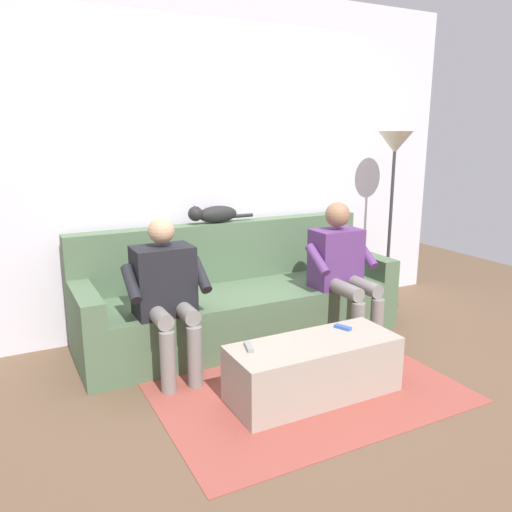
{
  "coord_description": "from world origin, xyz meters",
  "views": [
    {
      "loc": [
        1.66,
        3.41,
        1.62
      ],
      "look_at": [
        0.0,
        0.18,
        0.74
      ],
      "focal_mm": 35.75,
      "sensor_mm": 36.0,
      "label": 1
    }
  ],
  "objects_px": {
    "person_right_seated": "(166,289)",
    "remote_blue": "(343,327)",
    "floor_lamp": "(394,157)",
    "cat_on_backrest": "(213,214)",
    "person_left_seated": "(342,265)",
    "coffee_table": "(314,369)",
    "couch": "(238,301)",
    "remote_gray": "(249,347)"
  },
  "relations": [
    {
      "from": "coffee_table",
      "to": "person_left_seated",
      "type": "relative_size",
      "value": 0.99
    },
    {
      "from": "remote_gray",
      "to": "remote_blue",
      "type": "relative_size",
      "value": 1.18
    },
    {
      "from": "person_left_seated",
      "to": "remote_blue",
      "type": "height_order",
      "value": "person_left_seated"
    },
    {
      "from": "person_left_seated",
      "to": "cat_on_backrest",
      "type": "distance_m",
      "value": 1.11
    },
    {
      "from": "couch",
      "to": "remote_blue",
      "type": "height_order",
      "value": "couch"
    },
    {
      "from": "floor_lamp",
      "to": "cat_on_backrest",
      "type": "bearing_deg",
      "value": -6.54
    },
    {
      "from": "person_right_seated",
      "to": "remote_gray",
      "type": "xyz_separation_m",
      "value": [
        -0.3,
        0.63,
        -0.23
      ]
    },
    {
      "from": "cat_on_backrest",
      "to": "person_left_seated",
      "type": "bearing_deg",
      "value": 139.79
    },
    {
      "from": "person_left_seated",
      "to": "person_right_seated",
      "type": "height_order",
      "value": "person_left_seated"
    },
    {
      "from": "cat_on_backrest",
      "to": "remote_blue",
      "type": "xyz_separation_m",
      "value": [
        -0.38,
        1.28,
        -0.6
      ]
    },
    {
      "from": "couch",
      "to": "cat_on_backrest",
      "type": "height_order",
      "value": "cat_on_backrest"
    },
    {
      "from": "cat_on_backrest",
      "to": "coffee_table",
      "type": "bearing_deg",
      "value": 93.83
    },
    {
      "from": "couch",
      "to": "remote_blue",
      "type": "relative_size",
      "value": 22.41
    },
    {
      "from": "remote_blue",
      "to": "floor_lamp",
      "type": "relative_size",
      "value": 0.07
    },
    {
      "from": "cat_on_backrest",
      "to": "couch",
      "type": "bearing_deg",
      "value": 109.04
    },
    {
      "from": "coffee_table",
      "to": "remote_blue",
      "type": "bearing_deg",
      "value": -161.71
    },
    {
      "from": "couch",
      "to": "remote_blue",
      "type": "bearing_deg",
      "value": 105.74
    },
    {
      "from": "coffee_table",
      "to": "remote_gray",
      "type": "distance_m",
      "value": 0.46
    },
    {
      "from": "cat_on_backrest",
      "to": "floor_lamp",
      "type": "distance_m",
      "value": 1.77
    },
    {
      "from": "person_left_seated",
      "to": "remote_blue",
      "type": "distance_m",
      "value": 0.77
    },
    {
      "from": "coffee_table",
      "to": "floor_lamp",
      "type": "bearing_deg",
      "value": -144.0
    },
    {
      "from": "person_left_seated",
      "to": "cat_on_backrest",
      "type": "xyz_separation_m",
      "value": [
        0.8,
        -0.68,
        0.37
      ]
    },
    {
      "from": "couch",
      "to": "remote_blue",
      "type": "xyz_separation_m",
      "value": [
        -0.28,
        1.01,
        0.08
      ]
    },
    {
      "from": "person_left_seated",
      "to": "coffee_table",
      "type": "bearing_deg",
      "value": 44.4
    },
    {
      "from": "person_right_seated",
      "to": "person_left_seated",
      "type": "bearing_deg",
      "value": 178.77
    },
    {
      "from": "person_left_seated",
      "to": "remote_blue",
      "type": "relative_size",
      "value": 9.64
    },
    {
      "from": "person_left_seated",
      "to": "remote_gray",
      "type": "height_order",
      "value": "person_left_seated"
    },
    {
      "from": "person_right_seated",
      "to": "remote_blue",
      "type": "height_order",
      "value": "person_right_seated"
    },
    {
      "from": "floor_lamp",
      "to": "person_right_seated",
      "type": "bearing_deg",
      "value": 10.96
    },
    {
      "from": "remote_blue",
      "to": "cat_on_backrest",
      "type": "bearing_deg",
      "value": -6.61
    },
    {
      "from": "coffee_table",
      "to": "floor_lamp",
      "type": "distance_m",
      "value": 2.34
    },
    {
      "from": "coffee_table",
      "to": "cat_on_backrest",
      "type": "xyz_separation_m",
      "value": [
        0.09,
        -1.37,
        0.79
      ]
    },
    {
      "from": "remote_gray",
      "to": "floor_lamp",
      "type": "xyz_separation_m",
      "value": [
        -2.02,
        -1.08,
        1.03
      ]
    },
    {
      "from": "couch",
      "to": "floor_lamp",
      "type": "height_order",
      "value": "floor_lamp"
    },
    {
      "from": "couch",
      "to": "floor_lamp",
      "type": "distance_m",
      "value": 1.96
    },
    {
      "from": "remote_blue",
      "to": "person_right_seated",
      "type": "bearing_deg",
      "value": 34.57
    },
    {
      "from": "couch",
      "to": "remote_gray",
      "type": "height_order",
      "value": "couch"
    },
    {
      "from": "coffee_table",
      "to": "remote_blue",
      "type": "height_order",
      "value": "remote_blue"
    },
    {
      "from": "person_right_seated",
      "to": "remote_blue",
      "type": "xyz_separation_m",
      "value": [
        -0.99,
        0.63,
        -0.23
      ]
    },
    {
      "from": "person_right_seated",
      "to": "remote_blue",
      "type": "distance_m",
      "value": 1.2
    },
    {
      "from": "couch",
      "to": "coffee_table",
      "type": "distance_m",
      "value": 1.11
    },
    {
      "from": "floor_lamp",
      "to": "couch",
      "type": "bearing_deg",
      "value": 2.47
    }
  ]
}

